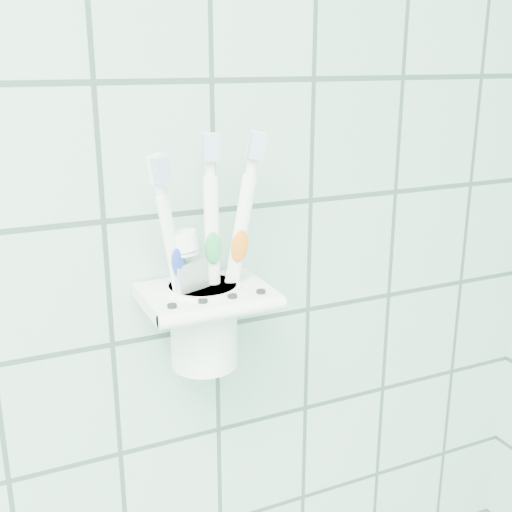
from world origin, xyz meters
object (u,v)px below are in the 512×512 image
(holder_bracket, at_px, (205,297))
(toothbrush_orange, at_px, (218,248))
(toothpaste_tube, at_px, (201,288))
(cup, at_px, (204,321))
(toothbrush_pink, at_px, (189,258))
(toothbrush_blue, at_px, (213,251))

(holder_bracket, height_order, toothbrush_orange, toothbrush_orange)
(toothpaste_tube, bearing_deg, toothbrush_orange, -6.40)
(cup, distance_m, toothbrush_orange, 0.08)
(toothbrush_pink, height_order, toothbrush_blue, toothbrush_blue)
(holder_bracket, bearing_deg, toothbrush_orange, -4.66)
(toothbrush_pink, distance_m, toothbrush_orange, 0.03)
(cup, bearing_deg, holder_bracket, -75.41)
(holder_bracket, bearing_deg, toothbrush_blue, -14.44)
(toothbrush_pink, bearing_deg, toothbrush_orange, -26.74)
(toothbrush_pink, relative_size, toothbrush_blue, 0.95)
(toothbrush_orange, relative_size, toothpaste_tube, 1.63)
(holder_bracket, xyz_separation_m, cup, (-0.00, 0.00, -0.03))
(cup, distance_m, toothbrush_blue, 0.07)
(toothbrush_blue, xyz_separation_m, toothbrush_orange, (0.01, 0.00, 0.00))
(toothbrush_blue, height_order, toothbrush_orange, toothbrush_orange)
(cup, xyz_separation_m, toothbrush_blue, (0.01, -0.01, 0.07))
(toothbrush_orange, height_order, toothpaste_tube, toothbrush_orange)
(toothbrush_pink, height_order, toothpaste_tube, toothbrush_pink)
(holder_bracket, relative_size, toothbrush_pink, 0.58)
(holder_bracket, xyz_separation_m, toothbrush_pink, (-0.01, 0.00, 0.04))
(toothbrush_pink, xyz_separation_m, toothbrush_orange, (0.03, -0.00, 0.01))
(holder_bracket, relative_size, toothbrush_orange, 0.54)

